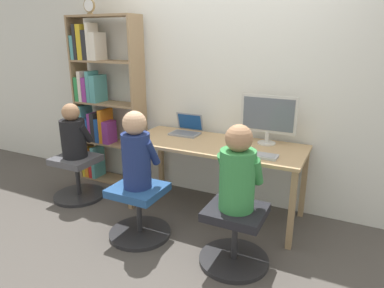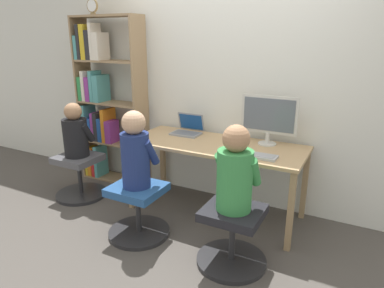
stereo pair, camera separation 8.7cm
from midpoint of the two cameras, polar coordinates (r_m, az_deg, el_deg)
name	(u,v)px [view 2 (the right image)]	position (r m, az deg, el deg)	size (l,w,h in m)	color
ground_plane	(199,228)	(3.40, 1.96, -13.80)	(14.00, 14.00, 0.00)	#4C4742
wall_back	(233,83)	(3.65, 7.59, 10.03)	(10.00, 0.05, 2.60)	silver
desk	(216,151)	(3.41, 4.69, -1.15)	(1.74, 0.71, 0.76)	tan
desktop_monitor	(269,118)	(3.36, 13.39, 4.24)	(0.54, 0.18, 0.48)	beige
laptop	(188,130)	(3.70, -0.08, 2.40)	(0.31, 0.26, 0.21)	gray
keyboard	(253,155)	(3.07, 10.86, -1.78)	(0.43, 0.14, 0.03)	#B2B2B7
computer_mouse_by_keyboard	(224,150)	(3.14, 6.09, -1.05)	(0.06, 0.11, 0.03)	silver
office_chair_left	(232,236)	(2.84, 7.63, -14.90)	(0.57, 0.57, 0.49)	#262628
office_chair_right	(138,210)	(3.22, -8.18, -10.80)	(0.57, 0.57, 0.49)	#262628
person_at_monitor	(235,172)	(2.60, 8.14, -4.67)	(0.34, 0.31, 0.67)	#388C47
person_at_laptop	(135,152)	(3.00, -8.59, -1.30)	(0.31, 0.29, 0.69)	navy
bookshelf	(102,103)	(4.33, -14.26, 6.70)	(0.89, 0.28, 2.00)	#997A56
desk_clock	(92,6)	(4.21, -15.68, 21.26)	(0.15, 0.03, 0.17)	olive
office_chair_side	(80,175)	(4.11, -17.64, -5.02)	(0.57, 0.57, 0.49)	#262628
person_near_shelf	(75,133)	(3.95, -18.27, 1.77)	(0.33, 0.29, 0.60)	black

